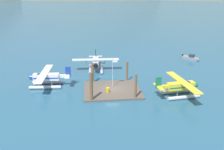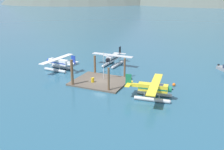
% 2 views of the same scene
% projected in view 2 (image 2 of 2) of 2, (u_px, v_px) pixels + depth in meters
% --- Properties ---
extents(ground_plane, '(1200.00, 1200.00, 0.00)m').
position_uv_depth(ground_plane, '(100.00, 82.00, 47.67)').
color(ground_plane, '#285670').
extents(dock_platform, '(10.26, 8.72, 0.30)m').
position_uv_depth(dock_platform, '(100.00, 81.00, 47.62)').
color(dock_platform, brown).
rests_on(dock_platform, ground).
extents(piling_near_left, '(0.51, 0.51, 5.08)m').
position_uv_depth(piling_near_left, '(72.00, 73.00, 44.89)').
color(piling_near_left, brown).
rests_on(piling_near_left, ground).
extents(piling_near_right, '(0.37, 0.37, 4.41)m').
position_uv_depth(piling_near_right, '(109.00, 80.00, 42.33)').
color(piling_near_right, brown).
rests_on(piling_near_right, ground).
extents(piling_far_left, '(0.46, 0.46, 4.04)m').
position_uv_depth(piling_far_left, '(95.00, 65.00, 52.04)').
color(piling_far_left, brown).
rests_on(piling_far_left, ground).
extents(piling_far_right, '(0.38, 0.38, 4.16)m').
position_uv_depth(piling_far_right, '(125.00, 68.00, 49.47)').
color(piling_far_right, brown).
rests_on(piling_far_right, ground).
extents(flagpole, '(0.95, 0.10, 5.48)m').
position_uv_depth(flagpole, '(104.00, 63.00, 47.35)').
color(flagpole, silver).
rests_on(flagpole, dock_platform).
extents(fuel_drum, '(0.62, 0.62, 0.88)m').
position_uv_depth(fuel_drum, '(93.00, 80.00, 46.59)').
color(fuel_drum, gold).
rests_on(fuel_drum, dock_platform).
extents(mooring_buoy, '(0.60, 0.60, 0.60)m').
position_uv_depth(mooring_buoy, '(174.00, 85.00, 45.48)').
color(mooring_buoy, orange).
rests_on(mooring_buoy, ground).
extents(seaplane_silver_bow_left, '(10.44, 7.98, 3.84)m').
position_uv_depth(seaplane_silver_bow_left, '(113.00, 59.00, 58.40)').
color(seaplane_silver_bow_left, '#B7BABF').
rests_on(seaplane_silver_bow_left, ground).
extents(seaplane_yellow_stbd_aft, '(7.95, 10.49, 3.84)m').
position_uv_depth(seaplane_yellow_stbd_aft, '(153.00, 90.00, 39.70)').
color(seaplane_yellow_stbd_aft, '#B7BABF').
rests_on(seaplane_yellow_stbd_aft, ground).
extents(seaplane_white_port_fwd, '(7.98, 10.46, 3.84)m').
position_uv_depth(seaplane_white_port_fwd, '(58.00, 63.00, 54.71)').
color(seaplane_white_port_fwd, '#B7BABF').
rests_on(seaplane_white_port_fwd, ground).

